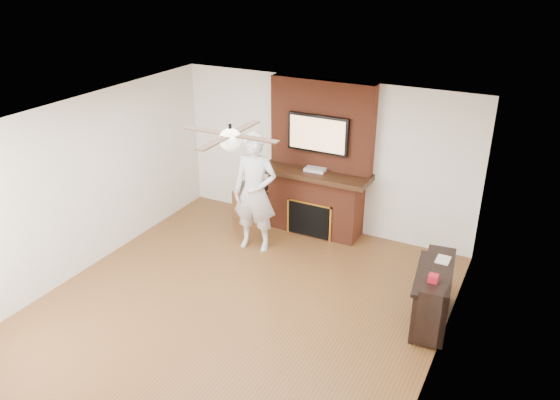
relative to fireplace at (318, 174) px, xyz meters
The scene contains 12 objects.
room_shell 2.56m from the fireplace, 90.00° to the right, with size 5.36×5.86×2.86m.
fireplace is the anchor object (origin of this frame).
tv 0.69m from the fireplace, 90.00° to the right, with size 1.00×0.08×0.60m.
ceiling_fan 2.88m from the fireplace, 90.00° to the right, with size 1.21×1.21×0.31m.
person 1.16m from the fireplace, 121.09° to the right, with size 0.69×0.46×1.88m, color silver.
side_table 1.35m from the fireplace, behind, with size 0.56×0.56×0.64m.
piano 2.89m from the fireplace, 35.18° to the right, with size 0.58×1.21×0.86m.
cable_box 0.15m from the fireplace, 93.47° to the right, with size 0.33×0.19×0.05m, color silver.
candle_orange 0.96m from the fireplace, 114.51° to the right, with size 0.06×0.06×0.11m, color orange.
candle_green 0.98m from the fireplace, 98.98° to the right, with size 0.07×0.07×0.08m, color #327D39.
candle_cream 0.96m from the fireplace, 67.75° to the right, with size 0.08×0.08×0.12m, color beige.
candle_blue 0.98m from the fireplace, 42.66° to the right, with size 0.06×0.06×0.09m, color #34469D.
Camera 1 is at (3.20, -4.97, 4.26)m, focal length 35.00 mm.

